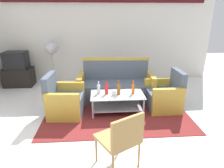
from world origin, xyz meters
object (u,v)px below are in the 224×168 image
(armchair_right, at_px, (164,96))
(bottle_brown, at_px, (119,89))
(coffee_table, at_px, (117,100))
(television, at_px, (16,60))
(bottle_orange, at_px, (133,89))
(bottle_clear, at_px, (99,89))
(cup, at_px, (114,93))
(wicker_chair, at_px, (121,137))
(pedestal_fan, at_px, (52,50))
(tv_stand, at_px, (19,77))
(armchair_left, at_px, (65,101))
(couch, at_px, (116,86))
(bottle_red, at_px, (107,89))

(armchair_right, height_order, bottle_brown, armchair_right)
(armchair_right, height_order, coffee_table, armchair_right)
(television, bearing_deg, coffee_table, 147.70)
(bottle_orange, xyz_separation_m, bottle_clear, (-0.71, 0.06, -0.01))
(cup, relative_size, wicker_chair, 0.12)
(cup, bearing_deg, pedestal_fan, 130.04)
(bottle_clear, height_order, television, television)
(tv_stand, bearing_deg, bottle_clear, -37.53)
(cup, bearing_deg, bottle_orange, 5.61)
(coffee_table, distance_m, pedestal_fan, 2.64)
(armchair_left, height_order, bottle_brown, armchair_left)
(armchair_right, bearing_deg, bottle_brown, 95.55)
(couch, bearing_deg, cup, 83.86)
(bottle_red, height_order, bottle_brown, bottle_brown)
(coffee_table, distance_m, bottle_orange, 0.41)
(couch, distance_m, armchair_right, 1.18)
(cup, xyz_separation_m, television, (-2.62, 1.88, 0.30))
(cup, bearing_deg, bottle_clear, 161.68)
(bottle_brown, xyz_separation_m, television, (-2.71, 1.85, 0.23))
(armchair_left, distance_m, bottle_clear, 0.74)
(couch, relative_size, bottle_brown, 6.03)
(bottle_orange, relative_size, television, 0.46)
(cup, relative_size, tv_stand, 0.12)
(bottle_clear, xyz_separation_m, television, (-2.30, 1.77, 0.25))
(coffee_table, height_order, pedestal_fan, pedestal_fan)
(bottle_orange, height_order, tv_stand, bottle_orange)
(couch, bearing_deg, bottle_brown, 91.28)
(coffee_table, xyz_separation_m, bottle_clear, (-0.38, 0.07, 0.24))
(couch, distance_m, bottle_red, 0.76)
(armchair_right, height_order, wicker_chair, armchair_right)
(pedestal_fan, bearing_deg, couch, -34.06)
(bottle_clear, bearing_deg, cup, -18.32)
(wicker_chair, bearing_deg, tv_stand, 97.18)
(armchair_left, xyz_separation_m, bottle_red, (0.87, 0.04, 0.23))
(bottle_orange, xyz_separation_m, cup, (-0.40, -0.04, -0.06))
(coffee_table, xyz_separation_m, cup, (-0.07, -0.03, 0.19))
(bottle_red, bearing_deg, coffee_table, -8.83)
(armchair_left, relative_size, tv_stand, 1.06)
(wicker_chair, bearing_deg, cup, 59.19)
(armchair_left, xyz_separation_m, bottle_clear, (0.71, 0.08, 0.22))
(couch, xyz_separation_m, bottle_orange, (0.29, -0.71, 0.20))
(couch, distance_m, cup, 0.78)
(bottle_brown, bearing_deg, bottle_red, 171.27)
(bottle_brown, relative_size, pedestal_fan, 0.24)
(cup, distance_m, television, 3.23)
(television, distance_m, wicker_chair, 4.32)
(armchair_right, bearing_deg, couch, 57.86)
(bottle_orange, relative_size, cup, 2.84)
(bottle_red, relative_size, tv_stand, 0.34)
(armchair_right, distance_m, bottle_orange, 0.76)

